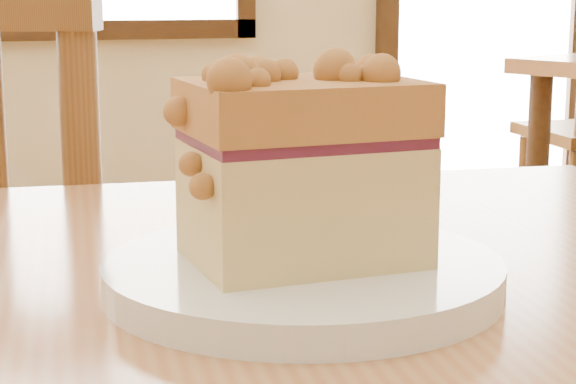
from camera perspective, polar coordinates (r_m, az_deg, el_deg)
The scene contains 2 objects.
plate at distance 0.60m, azimuth 0.84°, elevation -4.85°, with size 0.24×0.24×0.02m.
cake_slice at distance 0.58m, azimuth 0.96°, elevation 1.65°, with size 0.14×0.11×0.12m.
Camera 1 is at (0.06, -0.26, 0.93)m, focal length 62.00 mm.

